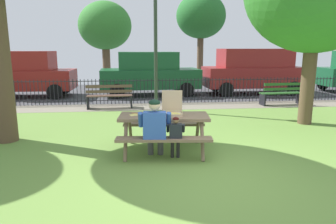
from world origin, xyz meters
TOP-DOWN VIEW (x-y plane):
  - ground at (0.00, 1.62)m, footprint 28.00×11.23m
  - cobblestone_walkway at (0.00, 6.53)m, footprint 28.00×1.40m
  - street_asphalt at (0.00, 10.62)m, footprint 28.00×6.77m
  - picnic_table_foreground at (-0.75, 1.49)m, footprint 1.93×1.64m
  - pizza_box_open at (-0.57, 1.54)m, footprint 0.46×0.48m
  - pizza_slice_on_table at (-1.35, 1.59)m, footprint 0.24×0.25m
  - adult_at_table at (-0.97, 1.00)m, footprint 0.63×0.62m
  - child_at_table at (-0.58, 0.94)m, footprint 0.35×0.35m
  - iron_fence_streetside at (0.00, 7.23)m, footprint 22.01×0.03m
  - park_bench_center at (-2.24, 6.40)m, footprint 1.62×0.54m
  - park_bench_right at (4.16, 6.40)m, footprint 1.62×0.56m
  - lamp_post_walkway at (-0.62, 5.89)m, footprint 0.28×0.28m
  - parked_car_left at (-5.97, 9.46)m, footprint 3.92×1.88m
  - parked_car_center at (-0.67, 9.46)m, footprint 4.49×2.10m
  - parked_car_right at (4.21, 9.46)m, footprint 4.62×1.99m
  - far_tree_midleft at (-3.11, 15.47)m, footprint 3.26×3.26m
  - far_tree_center at (2.90, 15.47)m, footprint 3.13×3.13m
  - far_tree_midright at (10.70, 15.47)m, footprint 3.48×3.48m

SIDE VIEW (x-z plane):
  - ground at x=0.00m, z-range -0.02..0.00m
  - street_asphalt at x=0.00m, z-range -0.01..0.00m
  - cobblestone_walkway at x=0.00m, z-range -0.01..0.00m
  - park_bench_center at x=-2.24m, z-range -0.01..0.84m
  - park_bench_right at x=4.16m, z-range -0.01..0.84m
  - iron_fence_streetside at x=0.00m, z-range 0.01..0.98m
  - child_at_table at x=-0.58m, z-range 0.09..0.95m
  - picnic_table_foreground at x=-0.75m, z-range 0.20..0.99m
  - adult_at_table at x=-0.97m, z-range 0.06..1.25m
  - pizza_slice_on_table at x=-1.35m, z-range 0.77..0.79m
  - pizza_box_open at x=-0.57m, z-range 0.62..1.10m
  - parked_car_center at x=-0.67m, z-range 0.04..1.98m
  - parked_car_left at x=-5.97m, z-range 0.02..2.00m
  - parked_car_right at x=4.21m, z-range 0.06..2.14m
  - lamp_post_walkway at x=-0.62m, z-range 0.46..4.83m
  - far_tree_midleft at x=-3.11m, z-range 0.97..5.91m
  - far_tree_midright at x=10.70m, z-range 1.21..6.87m
  - far_tree_center at x=2.90m, z-range 1.31..6.83m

